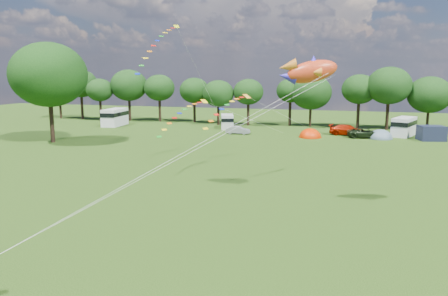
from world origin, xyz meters
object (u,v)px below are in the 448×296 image
(campervan_d, at_px, (404,126))
(big_tree, at_px, (49,75))
(car_c, at_px, (348,130))
(fish_kite, at_px, (307,71))
(car_b, at_px, (238,130))
(tent_greyblue, at_px, (380,138))
(car_d, at_px, (366,133))
(tent_orange, at_px, (310,137))
(campervan_b, at_px, (227,121))
(campervan_a, at_px, (115,117))

(campervan_d, bearing_deg, big_tree, 133.46)
(car_c, bearing_deg, fish_kite, -175.08)
(car_b, relative_size, tent_greyblue, 0.91)
(big_tree, relative_size, car_d, 2.50)
(tent_greyblue, bearing_deg, car_b, -176.37)
(tent_greyblue, bearing_deg, fish_kite, -101.64)
(car_b, distance_m, tent_orange, 10.99)
(big_tree, relative_size, campervan_b, 2.59)
(car_d, bearing_deg, car_c, 41.16)
(car_b, distance_m, campervan_a, 24.08)
(fish_kite, bearing_deg, campervan_d, 62.38)
(car_c, bearing_deg, campervan_d, -68.71)
(campervan_d, bearing_deg, campervan_b, 108.14)
(car_c, height_order, car_d, car_c)
(car_c, xyz_separation_m, tent_orange, (-5.23, -3.72, -0.77))
(big_tree, distance_m, campervan_a, 20.56)
(big_tree, height_order, campervan_b, big_tree)
(campervan_b, bearing_deg, car_b, -167.63)
(campervan_b, bearing_deg, campervan_a, 77.75)
(car_b, height_order, campervan_d, campervan_d)
(fish_kite, bearing_deg, campervan_a, 122.42)
(car_b, bearing_deg, big_tree, 121.41)
(big_tree, bearing_deg, car_c, 25.45)
(big_tree, xyz_separation_m, campervan_b, (18.56, 20.88, -7.77))
(car_b, height_order, fish_kite, fish_kite)
(fish_kite, bearing_deg, tent_greyblue, 66.15)
(big_tree, height_order, car_b, big_tree)
(car_c, relative_size, campervan_d, 0.86)
(car_d, relative_size, tent_greyblue, 1.40)
(car_b, bearing_deg, campervan_b, 27.04)
(campervan_b, relative_size, fish_kite, 1.19)
(campervan_b, relative_size, tent_greyblue, 1.35)
(car_c, distance_m, campervan_d, 8.20)
(car_c, relative_size, tent_orange, 1.47)
(campervan_a, distance_m, campervan_d, 47.86)
(campervan_b, relative_size, campervan_d, 0.84)
(campervan_b, height_order, campervan_d, campervan_d)
(big_tree, height_order, tent_orange, big_tree)
(campervan_b, distance_m, fish_kite, 43.75)
(car_d, relative_size, campervan_a, 0.84)
(big_tree, relative_size, car_b, 3.86)
(tent_orange, relative_size, fish_kite, 0.83)
(campervan_d, distance_m, tent_orange, 14.37)
(campervan_a, distance_m, tent_greyblue, 44.53)
(car_c, distance_m, car_d, 3.23)
(car_d, height_order, campervan_b, campervan_b)
(big_tree, xyz_separation_m, car_b, (21.99, 14.83, -8.41))
(campervan_b, distance_m, tent_greyblue, 24.65)
(car_d, distance_m, fish_kite, 36.19)
(big_tree, xyz_separation_m, tent_orange, (32.96, 14.45, -9.00))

